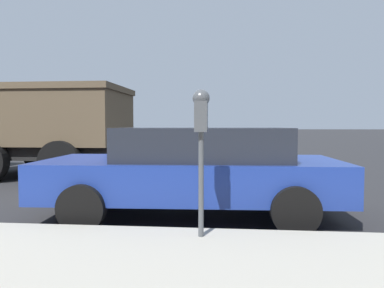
# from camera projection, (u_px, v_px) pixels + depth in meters

# --- Properties ---
(ground_plane) EXTENTS (220.00, 220.00, 0.00)m
(ground_plane) POSITION_uv_depth(u_px,v_px,m) (176.00, 203.00, 6.80)
(ground_plane) COLOR #2B2B2D
(parking_meter) EXTENTS (0.21, 0.19, 1.64)m
(parking_meter) POSITION_uv_depth(u_px,v_px,m) (201.00, 124.00, 4.14)
(parking_meter) COLOR #4C5156
(parking_meter) RESTS_ON sidewalk
(car_blue) EXTENTS (2.29, 4.57, 1.38)m
(car_blue) POSITION_uv_depth(u_px,v_px,m) (194.00, 169.00, 5.81)
(car_blue) COLOR navy
(car_blue) RESTS_ON ground_plane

